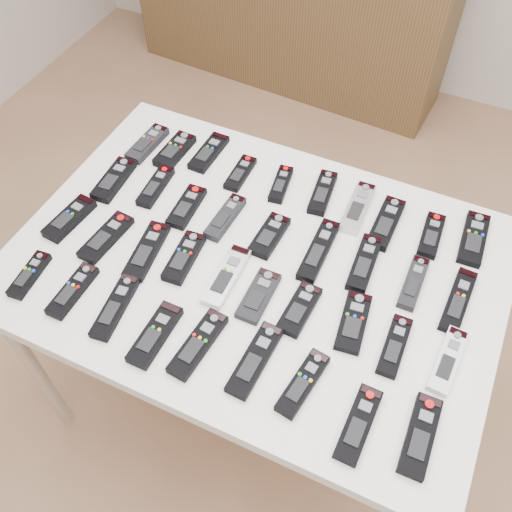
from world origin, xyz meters
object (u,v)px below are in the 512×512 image
at_px(remote_13, 225,217).
at_px(remote_15, 319,250).
at_px(remote_7, 386,223).
at_px(remote_12, 187,207).
at_px(remote_14, 269,236).
at_px(remote_16, 364,263).
at_px(remote_28, 448,361).
at_px(remote_0, 147,144).
at_px(remote_18, 458,301).
at_px(remote_23, 227,276).
at_px(remote_3, 240,173).
at_px(remote_9, 474,239).
at_px(table, 256,274).
at_px(remote_27, 395,346).
at_px(remote_19, 70,218).
at_px(remote_21, 147,251).
at_px(remote_4, 281,184).
at_px(remote_22, 184,257).
at_px(remote_32, 155,335).
at_px(remote_20, 106,237).
at_px(remote_35, 303,383).
at_px(remote_10, 114,180).
at_px(remote_30, 73,291).
at_px(remote_24, 258,296).
at_px(remote_29, 29,275).
at_px(remote_17, 413,283).
at_px(remote_31, 115,307).
at_px(remote_11, 156,186).
at_px(remote_1, 175,151).
at_px(remote_6, 358,208).
at_px(remote_2, 209,152).
at_px(remote_36, 358,424).
at_px(remote_25, 300,309).
at_px(remote_5, 323,193).
at_px(remote_33, 198,344).
at_px(remote_34, 255,360).
at_px(remote_37, 420,436).
at_px(sideboard, 289,6).

bearing_deg(remote_13, remote_15, 2.35).
distance_m(remote_7, remote_15, 0.21).
relative_size(remote_12, remote_14, 1.06).
height_order(remote_16, remote_28, remote_16).
bearing_deg(remote_0, remote_18, -7.09).
relative_size(remote_18, remote_23, 1.02).
bearing_deg(remote_3, remote_9, 1.82).
relative_size(table, remote_27, 7.76).
height_order(remote_19, remote_21, remote_19).
distance_m(remote_3, remote_4, 0.13).
distance_m(remote_0, remote_13, 0.39).
xyz_separation_m(remote_22, remote_32, (0.05, -0.23, -0.00)).
height_order(remote_20, remote_27, remote_20).
relative_size(remote_21, remote_35, 1.12).
distance_m(remote_10, remote_30, 0.39).
relative_size(remote_24, remote_29, 1.08).
xyz_separation_m(remote_9, remote_14, (-0.50, -0.22, 0.00)).
height_order(remote_18, remote_28, remote_28).
bearing_deg(remote_17, remote_31, -150.10).
height_order(remote_11, remote_17, same).
bearing_deg(remote_11, remote_29, -111.41).
relative_size(remote_1, remote_30, 0.95).
bearing_deg(remote_12, remote_0, 139.83).
relative_size(remote_6, remote_18, 0.95).
xyz_separation_m(remote_2, remote_27, (0.70, -0.40, 0.00)).
distance_m(remote_31, remote_36, 0.63).
relative_size(remote_25, remote_30, 0.92).
xyz_separation_m(remote_23, remote_32, (-0.07, -0.22, 0.00)).
bearing_deg(remote_10, remote_32, -50.10).
distance_m(table, remote_6, 0.34).
xyz_separation_m(remote_5, remote_35, (0.17, -0.57, 0.00)).
bearing_deg(remote_6, remote_22, -136.13).
distance_m(remote_14, remote_33, 0.37).
xyz_separation_m(remote_15, remote_36, (0.25, -0.40, -0.00)).
bearing_deg(remote_17, remote_13, 179.92).
bearing_deg(remote_34, remote_12, 139.37).
height_order(remote_10, remote_34, remote_10).
height_order(remote_33, remote_37, same).
height_order(remote_15, remote_33, remote_15).
distance_m(remote_27, remote_28, 0.12).
relative_size(sideboard, remote_30, 10.29).
bearing_deg(remote_12, remote_16, -1.15).
height_order(sideboard, remote_2, sideboard).
relative_size(remote_5, remote_15, 0.79).
bearing_deg(remote_6, remote_19, -153.70).
bearing_deg(remote_24, remote_27, 0.56).
bearing_deg(remote_15, remote_16, 4.01).
height_order(remote_1, remote_13, same).
xyz_separation_m(remote_0, remote_37, (1.00, -0.54, -0.00)).
relative_size(remote_0, remote_4, 1.21).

